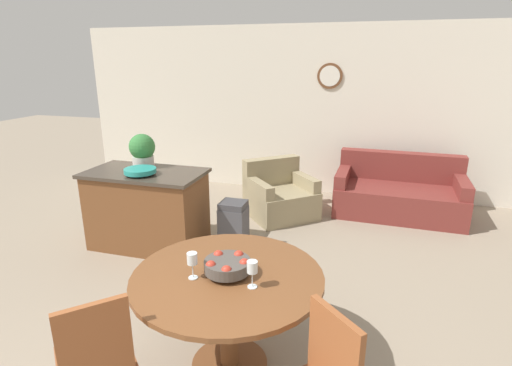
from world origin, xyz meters
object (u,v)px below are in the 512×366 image
dining_chair_near_left (96,357)px  trash_bin (234,227)px  dining_table (228,296)px  fruit_bowl (227,265)px  couch (398,194)px  potted_plant (142,150)px  teal_bowl (140,171)px  wine_glass_left (192,260)px  kitchen_island (148,209)px  armchair (280,197)px  wine_glass_right (252,268)px

dining_chair_near_left → trash_bin: 2.47m
dining_table → fruit_bowl: size_ratio=4.17×
dining_chair_near_left → fruit_bowl: 0.95m
trash_bin → couch: size_ratio=0.34×
fruit_bowl → potted_plant: bearing=133.7°
dining_table → teal_bowl: teal_bowl is taller
dining_table → couch: bearing=69.9°
dining_table → dining_chair_near_left: size_ratio=1.40×
wine_glass_left → couch: (1.52, 3.70, -0.61)m
kitchen_island → trash_bin: (1.03, 0.15, -0.17)m
dining_table → fruit_bowl: 0.24m
fruit_bowl → potted_plant: potted_plant is taller
trash_bin → couch: bearing=43.7°
potted_plant → fruit_bowl: bearing=-46.3°
dining_table → wine_glass_left: (-0.21, -0.11, 0.31)m
kitchen_island → trash_bin: size_ratio=2.23×
dining_table → armchair: size_ratio=1.12×
trash_bin → wine_glass_right: bearing=-67.0°
potted_plant → trash_bin: 1.42m
trash_bin → potted_plant: bearing=177.5°
potted_plant → couch: size_ratio=0.22×
dining_table → trash_bin: bearing=108.3°
wine_glass_left → trash_bin: 2.01m
dining_table → teal_bowl: size_ratio=3.73×
dining_table → trash_bin: dining_table is taller
wine_glass_left → dining_chair_near_left: bearing=-121.7°
fruit_bowl → wine_glass_right: (0.21, -0.10, 0.07)m
dining_table → armchair: armchair is taller
dining_table → wine_glass_right: (0.21, -0.10, 0.31)m
fruit_bowl → wine_glass_right: size_ratio=1.71×
kitchen_island → armchair: bearing=47.1°
armchair → dining_chair_near_left: bearing=-135.0°
teal_bowl → couch: 3.64m
wine_glass_left → dining_table: bearing=27.9°
potted_plant → teal_bowl: bearing=-64.0°
kitchen_island → couch: kitchen_island is taller
wine_glass_left → wine_glass_right: (0.41, 0.00, 0.00)m
couch → wine_glass_left: bearing=-110.4°
kitchen_island → trash_bin: kitchen_island is taller
dining_table → potted_plant: potted_plant is taller
wine_glass_left → armchair: 3.19m
fruit_bowl → dining_chair_near_left: bearing=-129.3°
potted_plant → armchair: potted_plant is taller
wine_glass_right → wine_glass_left: bearing=-179.4°
dining_table → kitchen_island: kitchen_island is taller
potted_plant → armchair: (1.42, 1.19, -0.86)m
dining_table → couch: 3.83m
dining_chair_near_left → fruit_bowl: bearing=4.8°
wine_glass_left → wine_glass_right: bearing=0.6°
dining_table → armchair: (-0.32, 3.01, -0.32)m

